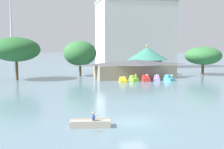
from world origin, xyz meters
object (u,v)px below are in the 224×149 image
Objects in this scene: pedal_boat_lime at (134,79)px; shoreline_tree_tall_left at (16,49)px; background_building_block at (135,35)px; pedal_boat_cyan at (169,78)px; pedal_boat_yellow at (123,80)px; green_roof_pavilion at (147,59)px; shoreline_tree_right at (203,56)px; pedal_boat_red at (146,79)px; rowboat_with_rower at (90,123)px; boathouse at (135,69)px; distant_broadcast_tower at (11,10)px; shoreline_tree_mid at (80,53)px; pedal_boat_lavender at (156,78)px.

shoreline_tree_tall_left is (-25.20, 9.38, 6.55)m from pedal_boat_lime.
pedal_boat_lime is 0.09× the size of background_building_block.
pedal_boat_yellow is at bearing -100.67° from pedal_boat_cyan.
pedal_boat_cyan is 0.23× the size of green_roof_pavilion.
shoreline_tree_right is (48.94, -0.73, -1.68)m from shoreline_tree_tall_left.
pedal_boat_red is 0.28× the size of shoreline_tree_tall_left.
pedal_boat_yellow is at bearing -100.80° from rowboat_with_rower.
shoreline_tree_right is at bearing -20.95° from green_roof_pavilion.
boathouse is at bearing -165.43° from pedal_boat_red.
shoreline_tree_right is 0.06× the size of distant_broadcast_tower.
shoreline_tree_mid is 0.06× the size of distant_broadcast_tower.
rowboat_with_rower is 1.25× the size of pedal_boat_red.
shoreline_tree_tall_left is at bearing -98.00° from pedal_boat_red.
pedal_boat_yellow is at bearing -160.21° from shoreline_tree_right.
background_building_block is at bearing 38.75° from shoreline_tree_tall_left.
boathouse is 2.21× the size of shoreline_tree_mid.
shoreline_tree_right is (14.41, -5.52, 0.83)m from green_roof_pavilion.
pedal_boat_cyan is at bearing -16.87° from shoreline_tree_tall_left.
rowboat_with_rower is 81.37m from background_building_block.
shoreline_tree_mid is at bearing -128.65° from pedal_boat_red.
rowboat_with_rower is at bearing -19.52° from pedal_boat_red.
pedal_boat_cyan is (8.22, -0.75, 0.00)m from pedal_boat_lime.
background_building_block reaches higher than pedal_boat_cyan.
background_building_block is (-7.40, 34.07, 7.79)m from shoreline_tree_right.
green_roof_pavilion is at bearing 7.90° from shoreline_tree_tall_left.
distant_broadcast_tower reaches higher than pedal_boat_lime.
pedal_boat_red is at bearing -56.07° from pedal_boat_lavender.
pedal_boat_cyan is at bearing -115.98° from rowboat_with_rower.
shoreline_tree_tall_left reaches higher than pedal_boat_red.
pedal_boat_yellow is at bearing -24.69° from shoreline_tree_tall_left.
background_building_block is at bearing 174.01° from pedal_boat_red.
pedal_boat_cyan reaches higher than pedal_boat_yellow.
pedal_boat_lime is 25.74m from shoreline_tree_right.
shoreline_tree_right is (26.56, 9.56, 4.93)m from pedal_boat_yellow.
green_roof_pavilion is (25.00, 45.14, 4.24)m from rowboat_with_rower.
green_roof_pavilion is 0.40× the size of background_building_block.
green_roof_pavilion is at bearing -106.64° from rowboat_with_rower.
pedal_boat_red is at bearing -103.85° from pedal_boat_cyan.
shoreline_tree_right is at bearing 120.76° from pedal_boat_yellow.
shoreline_tree_right is at bearing 106.20° from pedal_boat_lime.
green_roof_pavilion is (6.66, 14.69, 3.99)m from pedal_boat_red.
rowboat_with_rower is at bearing -14.31° from pedal_boat_lavender.
pedal_boat_lavender is at bearing -79.35° from distant_broadcast_tower.
green_roof_pavilion is (3.74, 13.97, 4.06)m from pedal_boat_lavender.
boathouse is 2.09× the size of shoreline_tree_right.
rowboat_with_rower is at bearing -97.39° from shoreline_tree_mid.
pedal_boat_cyan is 0.29× the size of shoreline_tree_mid.
pedal_boat_red is (2.68, -0.52, 0.04)m from pedal_boat_lime.
rowboat_with_rower is 51.78m from green_roof_pavilion.
background_building_block reaches higher than pedal_boat_yellow.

